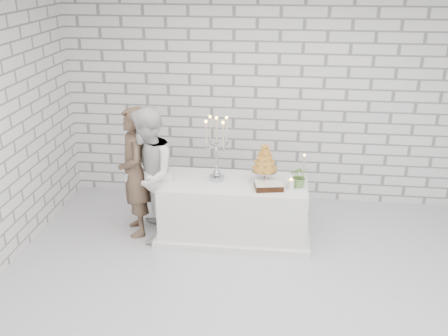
# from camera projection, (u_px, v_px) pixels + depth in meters

# --- Properties ---
(ground) EXTENTS (6.00, 5.00, 0.01)m
(ground) POSITION_uv_depth(u_px,v_px,m) (267.00, 297.00, 5.45)
(ground) COLOR silver
(ground) RESTS_ON ground
(wall_back) EXTENTS (6.00, 0.01, 3.00)m
(wall_back) POSITION_uv_depth(u_px,v_px,m) (278.00, 98.00, 7.18)
(wall_back) COLOR white
(wall_back) RESTS_ON ground
(cake_table) EXTENTS (1.80, 0.80, 0.75)m
(cake_table) POSITION_uv_depth(u_px,v_px,m) (234.00, 209.00, 6.52)
(cake_table) COLOR white
(cake_table) RESTS_ON ground
(groom) EXTENTS (0.61, 0.72, 1.66)m
(groom) POSITION_uv_depth(u_px,v_px,m) (135.00, 172.00, 6.44)
(groom) COLOR brown
(groom) RESTS_ON ground
(bride) EXTENTS (0.80, 0.94, 1.70)m
(bride) POSITION_uv_depth(u_px,v_px,m) (148.00, 175.00, 6.31)
(bride) COLOR silver
(bride) RESTS_ON ground
(candelabra) EXTENTS (0.36, 0.36, 0.82)m
(candelabra) POSITION_uv_depth(u_px,v_px,m) (217.00, 149.00, 6.28)
(candelabra) COLOR #A8A9B3
(candelabra) RESTS_ON cake_table
(croquembouche) EXTENTS (0.39, 0.39, 0.51)m
(croquembouche) POSITION_uv_depth(u_px,v_px,m) (265.00, 163.00, 6.28)
(croquembouche) COLOR #9D6420
(croquembouche) RESTS_ON cake_table
(chocolate_cake) EXTENTS (0.36, 0.29, 0.08)m
(chocolate_cake) POSITION_uv_depth(u_px,v_px,m) (269.00, 186.00, 6.17)
(chocolate_cake) COLOR black
(chocolate_cake) RESTS_ON cake_table
(pillar_candle) EXTENTS (0.08, 0.08, 0.12)m
(pillar_candle) POSITION_uv_depth(u_px,v_px,m) (291.00, 184.00, 6.15)
(pillar_candle) COLOR white
(pillar_candle) RESTS_ON cake_table
(extra_taper) EXTENTS (0.06, 0.06, 0.32)m
(extra_taper) POSITION_uv_depth(u_px,v_px,m) (304.00, 168.00, 6.37)
(extra_taper) COLOR #BEB399
(extra_taper) RESTS_ON cake_table
(flowers) EXTENTS (0.26, 0.23, 0.27)m
(flowers) POSITION_uv_depth(u_px,v_px,m) (300.00, 176.00, 6.19)
(flowers) COLOR #3D7432
(flowers) RESTS_ON cake_table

